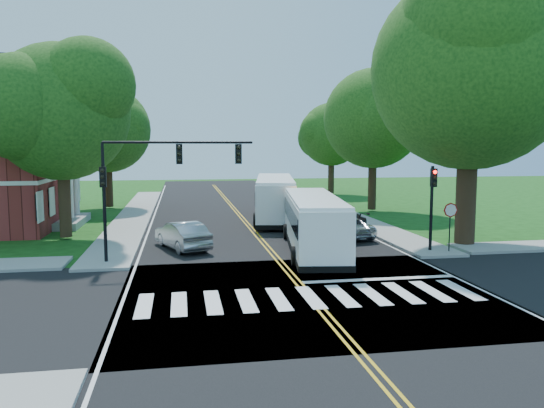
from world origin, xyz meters
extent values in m
plane|color=#154210|center=(0.00, 0.00, 0.00)|extent=(140.00, 140.00, 0.00)
cube|color=black|center=(0.00, 18.00, 0.01)|extent=(14.00, 96.00, 0.01)
cube|color=black|center=(0.00, 0.00, 0.01)|extent=(60.00, 12.00, 0.01)
cube|color=gold|center=(0.00, 22.00, 0.01)|extent=(0.36, 70.00, 0.01)
cube|color=silver|center=(-6.80, 22.00, 0.01)|extent=(0.12, 70.00, 0.01)
cube|color=silver|center=(6.80, 22.00, 0.01)|extent=(0.12, 70.00, 0.01)
cube|color=silver|center=(0.00, -0.50, 0.02)|extent=(12.60, 3.00, 0.01)
cube|color=silver|center=(3.50, 1.60, 0.02)|extent=(6.60, 0.40, 0.01)
cube|color=gray|center=(-8.30, 25.00, 0.07)|extent=(2.60, 40.00, 0.15)
cube|color=gray|center=(8.30, 25.00, 0.07)|extent=(2.60, 40.00, 0.15)
cylinder|color=black|center=(11.00, 8.00, 3.15)|extent=(1.10, 1.10, 6.00)
sphere|color=#3E7321|center=(11.00, 8.00, 9.66)|extent=(10.80, 10.80, 10.80)
cylinder|color=black|center=(-11.50, 14.00, 2.55)|extent=(0.70, 0.70, 4.80)
sphere|color=#3E7321|center=(-11.50, 14.00, 7.55)|extent=(8.00, 8.00, 8.00)
cylinder|color=black|center=(-11.00, 30.00, 2.35)|extent=(0.70, 0.70, 4.40)
sphere|color=#3E7321|center=(-11.00, 30.00, 7.02)|extent=(7.60, 7.60, 7.60)
cylinder|color=black|center=(11.50, 24.00, 2.65)|extent=(0.70, 0.70, 5.00)
sphere|color=#3E7321|center=(11.50, 24.00, 7.88)|extent=(8.40, 8.40, 8.40)
cylinder|color=black|center=(12.50, 40.00, 2.35)|extent=(0.70, 0.70, 4.40)
sphere|color=#3E7321|center=(12.50, 40.00, 6.89)|extent=(7.20, 7.20, 7.20)
cube|color=silver|center=(-12.40, 20.00, 4.40)|extent=(1.40, 6.00, 0.45)
cube|color=gray|center=(-12.40, 20.00, 0.25)|extent=(1.80, 6.00, 0.50)
cylinder|color=silver|center=(-12.40, 17.80, 2.10)|extent=(0.50, 0.50, 4.20)
cylinder|color=silver|center=(-12.40, 20.00, 2.10)|extent=(0.50, 0.50, 4.20)
cylinder|color=silver|center=(-12.40, 22.20, 2.10)|extent=(0.50, 0.50, 4.20)
cylinder|color=black|center=(-8.20, 6.50, 2.45)|extent=(0.16, 0.16, 4.60)
cube|color=black|center=(-8.20, 6.35, 4.15)|extent=(0.30, 0.22, 0.95)
sphere|color=black|center=(-8.20, 6.21, 4.45)|extent=(0.18, 0.18, 0.18)
cylinder|color=black|center=(-4.70, 6.50, 5.75)|extent=(7.00, 0.12, 0.12)
cube|color=black|center=(-4.70, 6.35, 5.20)|extent=(0.30, 0.22, 0.95)
cube|color=black|center=(-1.90, 6.35, 5.20)|extent=(0.30, 0.22, 0.95)
cylinder|color=black|center=(8.20, 6.50, 2.35)|extent=(0.16, 0.16, 4.40)
cube|color=black|center=(8.20, 6.35, 3.95)|extent=(0.30, 0.22, 0.95)
sphere|color=#FF0A05|center=(8.20, 6.21, 4.25)|extent=(0.18, 0.18, 0.18)
cylinder|color=black|center=(9.00, 6.00, 1.25)|extent=(0.06, 0.06, 2.20)
cylinder|color=#A50A07|center=(9.00, 5.97, 2.30)|extent=(0.76, 0.04, 0.76)
cube|color=white|center=(2.24, 7.93, 1.49)|extent=(4.00, 11.46, 2.62)
cube|color=black|center=(2.24, 7.93, 1.96)|extent=(3.95, 10.69, 0.90)
cube|color=black|center=(3.05, 13.54, 1.82)|extent=(2.32, 0.43, 1.52)
cube|color=orange|center=(3.05, 13.54, 2.68)|extent=(1.62, 0.33, 0.30)
cube|color=black|center=(2.24, 7.93, 0.33)|extent=(4.06, 11.56, 0.29)
cube|color=white|center=(2.24, 7.93, 2.85)|extent=(3.90, 11.12, 0.21)
cylinder|color=black|center=(3.99, 11.43, 0.47)|extent=(0.43, 0.95, 0.91)
cylinder|color=black|center=(1.54, 11.78, 0.47)|extent=(0.43, 0.95, 0.91)
cylinder|color=black|center=(2.98, 4.37, 0.47)|extent=(0.43, 0.95, 0.91)
cylinder|color=black|center=(0.53, 4.72, 0.47)|extent=(0.43, 0.95, 0.91)
cube|color=white|center=(2.34, 20.09, 1.62)|extent=(4.63, 12.51, 2.85)
cube|color=black|center=(2.34, 20.09, 2.14)|extent=(4.56, 11.68, 0.99)
cube|color=black|center=(3.35, 26.18, 1.98)|extent=(2.52, 0.52, 1.66)
cube|color=orange|center=(3.35, 26.18, 2.92)|extent=(1.76, 0.39, 0.33)
cube|color=black|center=(2.34, 20.09, 0.35)|extent=(4.69, 12.62, 0.31)
cube|color=white|center=(2.34, 20.09, 3.10)|extent=(4.52, 12.14, 0.23)
cylinder|color=black|center=(4.33, 23.86, 0.51)|extent=(0.49, 1.04, 1.00)
cylinder|color=black|center=(1.67, 24.31, 0.51)|extent=(0.49, 1.04, 1.00)
cylinder|color=black|center=(3.05, 16.19, 0.51)|extent=(0.49, 1.04, 1.00)
cylinder|color=black|center=(0.39, 16.63, 0.51)|extent=(0.49, 1.04, 1.00)
imported|color=#A1A4A8|center=(-4.63, 9.62, 0.77)|extent=(3.15, 4.87, 1.51)
imported|color=silver|center=(5.01, 11.61, 0.66)|extent=(3.20, 5.07, 1.31)
imported|color=black|center=(5.60, 14.75, 0.71)|extent=(3.46, 5.19, 1.40)
camera|label=1|loc=(-4.67, -19.08, 5.59)|focal=35.00mm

